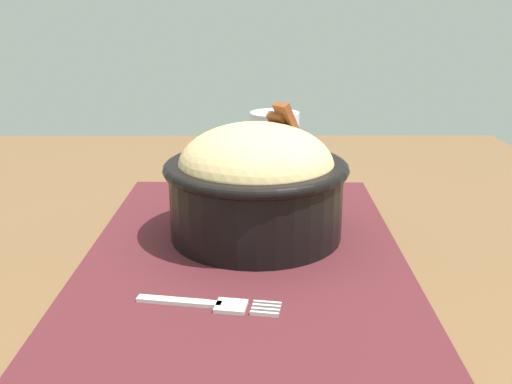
% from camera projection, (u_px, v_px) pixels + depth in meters
% --- Properties ---
extents(table, '(1.05, 0.98, 0.72)m').
position_uv_depth(table, '(237.00, 291.00, 0.66)').
color(table, brown).
rests_on(table, ground_plane).
extents(placemat, '(0.48, 0.33, 0.00)m').
position_uv_depth(placemat, '(245.00, 250.00, 0.61)').
color(placemat, '#47191E').
rests_on(placemat, table).
extents(bowl, '(0.22, 0.22, 0.14)m').
position_uv_depth(bowl, '(256.00, 182.00, 0.62)').
color(bowl, black).
rests_on(bowl, placemat).
extents(fork, '(0.04, 0.12, 0.00)m').
position_uv_depth(fork, '(215.00, 304.00, 0.49)').
color(fork, silver).
rests_on(fork, placemat).
extents(drinking_glass, '(0.07, 0.07, 0.10)m').
position_uv_depth(drinking_glass, '(274.00, 153.00, 0.82)').
color(drinking_glass, silver).
rests_on(drinking_glass, table).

